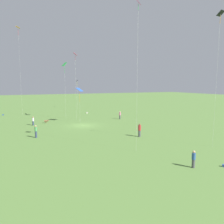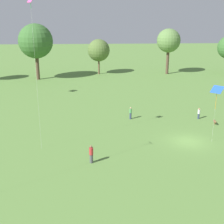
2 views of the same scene
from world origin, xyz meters
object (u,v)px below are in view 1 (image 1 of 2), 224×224
object	(u,v)px
kite_0	(75,57)
picnic_bag_0	(87,113)
kite_4	(64,66)
dog_0	(46,121)
kite_3	(18,33)
kite_1	(80,90)
picnic_bag_1	(3,115)
kite_7	(138,17)
person_0	(194,159)
person_3	(120,115)
person_4	(36,131)
kite_6	(77,82)
person_2	(139,130)
person_1	(33,121)
picnic_bag_2	(223,166)
kite_5	(220,23)

from	to	relation	value
kite_0	picnic_bag_0	bearing A→B (deg)	25.58
kite_4	dog_0	xyz separation A→B (m)	(-3.99, 4.60, -10.68)
kite_0	kite_3	size ratio (longest dim) A/B	0.66
kite_1	picnic_bag_1	world-z (taller)	kite_1
kite_1	kite_7	world-z (taller)	kite_7
person_0	kite_0	xyz separation A→B (m)	(28.85, 2.58, 11.77)
picnic_bag_0	person_3	bearing A→B (deg)	-162.72
person_4	kite_6	world-z (taller)	kite_6
person_0	person_3	xyz separation A→B (m)	(26.71, -6.19, 0.04)
person_2	kite_7	bearing A→B (deg)	-107.43
person_1	dog_0	xyz separation A→B (m)	(1.43, -2.51, -0.41)
person_2	dog_0	distance (m)	19.54
person_4	kite_1	distance (m)	13.34
person_3	kite_3	world-z (taller)	kite_3
kite_7	kite_6	bearing A→B (deg)	82.46
person_3	person_0	bearing A→B (deg)	-11.70
kite_4	dog_0	size ratio (longest dim) A/B	13.64
kite_7	picnic_bag_1	xyz separation A→B (m)	(36.84, 14.22, -14.02)
person_1	picnic_bag_2	world-z (taller)	person_1
kite_3	picnic_bag_1	distance (m)	19.39
kite_4	dog_0	bearing A→B (deg)	-19.22
picnic_bag_0	dog_0	bearing A→B (deg)	130.78
picnic_bag_2	picnic_bag_0	bearing A→B (deg)	-0.04
person_1	kite_4	distance (m)	13.61
kite_4	kite_5	world-z (taller)	kite_5
person_2	kite_3	bearing A→B (deg)	131.65
person_1	kite_0	world-z (taller)	kite_0
person_3	picnic_bag_1	distance (m)	27.85
person_4	kite_4	world-z (taller)	kite_4
person_2	kite_5	size ratio (longest dim) A/B	0.12
person_3	kite_1	world-z (taller)	kite_1
person_0	kite_4	size ratio (longest dim) A/B	0.13
kite_1	kite_4	size ratio (longest dim) A/B	0.56
person_4	picnic_bag_2	bearing A→B (deg)	-38.71
person_0	kite_0	world-z (taller)	kite_0
person_2	picnic_bag_1	xyz separation A→B (m)	(31.26, 18.10, -0.82)
kite_3	picnic_bag_2	world-z (taller)	kite_3
person_2	picnic_bag_1	size ratio (longest dim) A/B	4.10
kite_3	picnic_bag_1	xyz separation A→B (m)	(0.51, 4.23, -18.91)
person_1	kite_3	world-z (taller)	kite_3
person_2	kite_6	bearing A→B (deg)	104.59
picnic_bag_2	dog_0	bearing A→B (deg)	20.90
kite_0	kite_3	world-z (taller)	kite_3
person_2	kite_7	distance (m)	14.85
kite_1	kite_5	xyz separation A→B (m)	(-21.97, -9.55, 7.83)
kite_5	dog_0	bearing A→B (deg)	-22.84
person_1	person_2	size ratio (longest dim) A/B	0.84
dog_0	kite_6	bearing A→B (deg)	156.20
kite_4	picnic_bag_1	world-z (taller)	kite_4
person_0	dog_0	xyz separation A→B (m)	(28.36, 8.56, -0.40)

